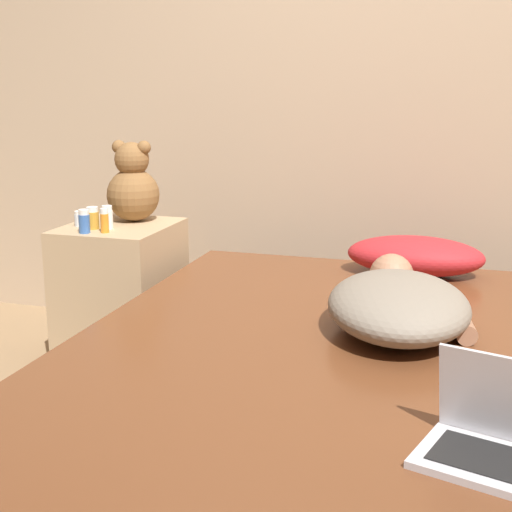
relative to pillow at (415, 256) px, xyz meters
The scene contains 14 objects.
ground_plane 1.01m from the pillow, 94.75° to the right, with size 12.00×12.00×0.00m, color #937551.
wall_back 0.91m from the pillow, 98.77° to the left, with size 8.00×0.06×2.60m.
bed 0.91m from the pillow, 94.75° to the right, with size 1.70×2.08×0.44m.
nightstand 1.22m from the pillow, behind, with size 0.42×0.48×0.60m.
pillow is the anchor object (origin of this frame).
person_lying 0.66m from the pillow, 89.64° to the right, with size 0.51×0.76×0.17m.
laptop 1.43m from the pillow, 78.40° to the right, with size 0.36×0.28×0.21m.
teddy_bear 1.20m from the pillow, behind, with size 0.22×0.22×0.34m.
bottle_blue 1.29m from the pillow, 165.04° to the right, with size 0.04×0.04×0.09m.
bottle_green 1.31m from the pillow, behind, with size 0.04×0.04×0.08m.
bottle_clear 1.36m from the pillow, behind, with size 0.05×0.05×0.06m.
bottle_white 1.23m from the pillow, 169.04° to the right, with size 0.04×0.04×0.09m.
bottle_orange 1.22m from the pillow, 165.54° to the right, with size 0.03×0.03×0.10m.
bottle_amber 1.28m from the pillow, 168.78° to the right, with size 0.05×0.05×0.09m.
Camera 1 is at (0.26, -1.89, 1.17)m, focal length 50.00 mm.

